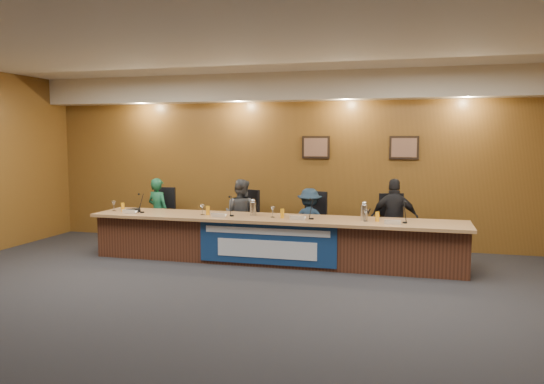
{
  "coord_description": "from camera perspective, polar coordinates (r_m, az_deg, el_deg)",
  "views": [
    {
      "loc": [
        2.21,
        -5.82,
        2.02
      ],
      "look_at": [
        -0.12,
        2.74,
        1.12
      ],
      "focal_mm": 35.0,
      "sensor_mm": 36.0,
      "label": 1
    }
  ],
  "objects": [
    {
      "name": "banner_text_lower",
      "position": [
        8.28,
        -0.62,
        -6.17
      ],
      "size": [
        1.6,
        0.01,
        0.28
      ],
      "primitive_type": "cube",
      "color": "silver",
      "rests_on": "banner"
    },
    {
      "name": "wall_photo_right",
      "position": [
        9.79,
        14.02,
        4.65
      ],
      "size": [
        0.52,
        0.04,
        0.42
      ],
      "primitive_type": "cube",
      "color": "black",
      "rests_on": "wall_back"
    },
    {
      "name": "office_chair_a",
      "position": [
        10.31,
        -11.88,
        -2.9
      ],
      "size": [
        0.51,
        0.51,
        0.08
      ],
      "primitive_type": "cube",
      "rotation": [
        0.0,
        0.0,
        0.07
      ],
      "color": "black",
      "rests_on": "floor"
    },
    {
      "name": "ceiling",
      "position": [
        6.34,
        -5.72,
        16.53
      ],
      "size": [
        10.0,
        8.0,
        0.04
      ],
      "primitive_type": "cube",
      "color": "silver",
      "rests_on": "wall_back"
    },
    {
      "name": "nameplate_b",
      "position": [
        8.56,
        -5.83,
        -2.44
      ],
      "size": [
        0.24,
        0.08,
        0.1
      ],
      "primitive_type": "cube",
      "rotation": [
        0.31,
        0.0,
        0.0
      ],
      "color": "white",
      "rests_on": "dais_top"
    },
    {
      "name": "juice_glass_d",
      "position": [
        8.25,
        11.27,
        -2.62
      ],
      "size": [
        0.06,
        0.06,
        0.15
      ],
      "primitive_type": "cylinder",
      "color": "orange",
      "rests_on": "dais_top"
    },
    {
      "name": "speakerphone",
      "position": [
        9.49,
        -14.44,
        -1.9
      ],
      "size": [
        0.32,
        0.32,
        0.05
      ],
      "primitive_type": "cylinder",
      "color": "black",
      "rests_on": "dais_top"
    },
    {
      "name": "wall_back",
      "position": [
        10.07,
        2.52,
        3.42
      ],
      "size": [
        10.0,
        0.04,
        3.2
      ],
      "primitive_type": "cube",
      "color": "brown",
      "rests_on": "floor"
    },
    {
      "name": "juice_glass_c",
      "position": [
        8.43,
        1.11,
        -2.33
      ],
      "size": [
        0.06,
        0.06,
        0.15
      ],
      "primitive_type": "cylinder",
      "color": "orange",
      "rests_on": "dais_top"
    },
    {
      "name": "microphone_d",
      "position": [
        8.19,
        14.1,
        -3.21
      ],
      "size": [
        0.07,
        0.07,
        0.02
      ],
      "primitive_type": "cylinder",
      "color": "black",
      "rests_on": "dais_top"
    },
    {
      "name": "dais_body",
      "position": [
        8.67,
        0.15,
        -5.28
      ],
      "size": [
        6.0,
        0.8,
        0.7
      ],
      "primitive_type": "cube",
      "color": "#4B2718",
      "rests_on": "floor"
    },
    {
      "name": "banner_text_upper",
      "position": [
        8.23,
        -0.62,
        -4.26
      ],
      "size": [
        2.0,
        0.01,
        0.1
      ],
      "primitive_type": "cube",
      "color": "silver",
      "rests_on": "banner"
    },
    {
      "name": "dais_top",
      "position": [
        8.56,
        0.07,
        -2.88
      ],
      "size": [
        6.1,
        0.95,
        0.05
      ],
      "primitive_type": "cube",
      "color": "#9F7348",
      "rests_on": "dais_body"
    },
    {
      "name": "banner",
      "position": [
        8.27,
        -0.6,
        -5.61
      ],
      "size": [
        2.2,
        0.02,
        0.65
      ],
      "primitive_type": "cube",
      "color": "navy",
      "rests_on": "dais_body"
    },
    {
      "name": "juice_glass_b",
      "position": [
        8.84,
        -6.92,
        -1.99
      ],
      "size": [
        0.06,
        0.06,
        0.15
      ],
      "primitive_type": "cylinder",
      "color": "orange",
      "rests_on": "dais_top"
    },
    {
      "name": "carafe_mid",
      "position": [
        8.71,
        -2.03,
        -1.83
      ],
      "size": [
        0.11,
        0.11,
        0.22
      ],
      "primitive_type": "cylinder",
      "color": "silver",
      "rests_on": "dais_top"
    },
    {
      "name": "office_chair_d",
      "position": [
        9.2,
        13.03,
        -3.97
      ],
      "size": [
        0.61,
        0.61,
        0.08
      ],
      "primitive_type": "cube",
      "rotation": [
        0.0,
        0.0,
        0.33
      ],
      "color": "black",
      "rests_on": "floor"
    },
    {
      "name": "water_glass_b",
      "position": [
        8.85,
        -7.5,
        -1.89
      ],
      "size": [
        0.08,
        0.08,
        0.18
      ],
      "primitive_type": "cylinder",
      "color": "silver",
      "rests_on": "dais_top"
    },
    {
      "name": "office_chair_b",
      "position": [
        9.68,
        -3.19,
        -3.35
      ],
      "size": [
        0.61,
        0.61,
        0.08
      ],
      "primitive_type": "cube",
      "rotation": [
        0.0,
        0.0,
        -0.34
      ],
      "color": "black",
      "rests_on": "floor"
    },
    {
      "name": "water_glass_a",
      "position": [
        9.65,
        -16.65,
        -1.45
      ],
      "size": [
        0.08,
        0.08,
        0.18
      ],
      "primitive_type": "cylinder",
      "color": "silver",
      "rests_on": "dais_top"
    },
    {
      "name": "soffit",
      "position": [
        9.87,
        2.23,
        11.22
      ],
      "size": [
        10.0,
        0.5,
        0.5
      ],
      "primitive_type": "cube",
      "color": "beige",
      "rests_on": "wall_back"
    },
    {
      "name": "office_chair_c",
      "position": [
        9.36,
        4.17,
        -3.66
      ],
      "size": [
        0.58,
        0.58,
        0.08
      ],
      "primitive_type": "cube",
      "rotation": [
        0.0,
        0.0,
        -0.25
      ],
      "color": "black",
      "rests_on": "floor"
    },
    {
      "name": "panelist_b",
      "position": [
        9.56,
        -3.38,
        -2.46
      ],
      "size": [
        0.7,
        0.59,
        1.29
      ],
      "primitive_type": "imported",
      "rotation": [
        0.0,
        0.0,
        2.97
      ],
      "color": "#444649",
      "rests_on": "floor"
    },
    {
      "name": "nameplate_a",
      "position": [
        9.23,
        -15.16,
        -2.01
      ],
      "size": [
        0.24,
        0.08,
        0.1
      ],
      "primitive_type": "cube",
      "rotation": [
        0.31,
        0.0,
        0.0
      ],
      "color": "white",
      "rests_on": "dais_top"
    },
    {
      "name": "nameplate_d",
      "position": [
        8.0,
        12.83,
        -3.13
      ],
      "size": [
        0.24,
        0.08,
        0.1
      ],
      "primitive_type": "cube",
      "rotation": [
        0.31,
        0.0,
        0.0
      ],
      "color": "white",
      "rests_on": "dais_top"
    },
    {
      "name": "carafe_right",
      "position": [
        8.33,
        9.89,
        -2.21
      ],
      "size": [
        0.11,
        0.11,
        0.24
      ],
      "primitive_type": "cylinder",
      "color": "silver",
      "rests_on": "dais_top"
    },
    {
      "name": "wall_photo_left",
      "position": [
        9.96,
        4.74,
        4.82
      ],
      "size": [
        0.52,
        0.04,
        0.42
      ],
      "primitive_type": "cube",
      "color": "black",
      "rests_on": "wall_back"
    },
    {
      "name": "floor",
      "position": [
        6.54,
        -5.43,
        -12.18
      ],
      "size": [
        10.0,
        10.0,
        0.0
      ],
      "primitive_type": "plane",
      "color": "black",
      "rests_on": "ground"
    },
    {
      "name": "panelist_c",
      "position": [
        9.25,
        4.05,
        -3.17
      ],
      "size": [
        0.77,
        0.47,
        1.15
      ],
      "primitive_type": "imported",
      "rotation": [
        0.0,
        0.0,
        3.2
      ],
      "color": "#172A3D",
      "rests_on": "floor"
    },
    {
      "name": "microphone_c",
      "position": [
        8.35,
        4.27,
        -2.88
      ],
      "size": [
        0.07,
        0.07,
        0.02
      ],
      "primitive_type": "cylinder",
      "color": "black",
      "rests_on": "dais_top"
    },
    {
      "name": "panelist_a",
      "position": [
        10.2,
        -12.15,
        -2.1
      ],
      "size": [
        0.53,
        0.43,
        1.28
      ],
      "primitive_type": "imported",
      "rotation": [
        0.0,
        0.0,
        2.84
      ],
      "color": "#165132",
      "rests_on": "floor"
    },
    {
      "name": "microphone_a",
      "position": [
        9.31,
        -13.79,
        -2.13
      ],
      "size": [
        0.07,
        0.07,
        0.02
      ],
      "primitive_type": "cylinder",
      "color": "black",
      "rests_on": "dais_top"
    },
    {
      "name": "water_glass_c",
      "position": [
        8.5,
        0.08,
        -2.16
      ],
      "size": [
        0.08,
        0.08,
        0.18
      ],
      "primitive_type": "cylinder",
      "color": "silver",
      "rests_on": "dais_top"
    },
    {
      "name": "juice_glass_a",
      "position": [
        9.57,
        -15.76,
        -1.58
      ],
      "size": [
        0.06,
        0.06,
        0.15
      ],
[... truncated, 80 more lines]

